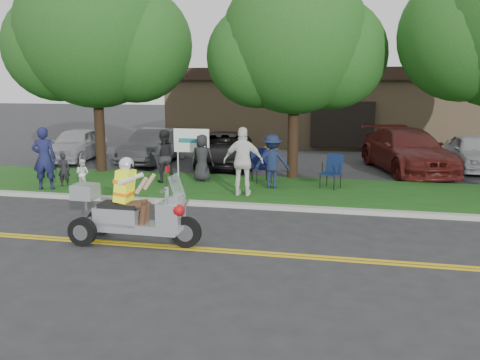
% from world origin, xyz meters
% --- Properties ---
extents(ground, '(120.00, 120.00, 0.00)m').
position_xyz_m(ground, '(0.00, 0.00, 0.00)').
color(ground, '#28282B').
rests_on(ground, ground).
extents(centerline_near, '(60.00, 0.10, 0.01)m').
position_xyz_m(centerline_near, '(0.00, -0.58, 0.01)').
color(centerline_near, gold).
rests_on(centerline_near, ground).
extents(centerline_far, '(60.00, 0.10, 0.01)m').
position_xyz_m(centerline_far, '(0.00, -0.42, 0.01)').
color(centerline_far, gold).
rests_on(centerline_far, ground).
extents(curb, '(60.00, 0.25, 0.12)m').
position_xyz_m(curb, '(0.00, 3.05, 0.06)').
color(curb, '#A8A89E').
rests_on(curb, ground).
extents(grass_verge, '(60.00, 4.00, 0.10)m').
position_xyz_m(grass_verge, '(0.00, 5.20, 0.06)').
color(grass_verge, '#154913').
rests_on(grass_verge, ground).
extents(commercial_building, '(18.00, 8.20, 4.00)m').
position_xyz_m(commercial_building, '(2.00, 18.98, 2.01)').
color(commercial_building, '#9E7F5B').
rests_on(commercial_building, ground).
extents(tree_left, '(6.62, 5.40, 7.78)m').
position_xyz_m(tree_left, '(-6.44, 7.03, 4.85)').
color(tree_left, '#332114').
rests_on(tree_left, ground).
extents(tree_mid, '(5.88, 4.80, 7.05)m').
position_xyz_m(tree_mid, '(0.55, 7.23, 4.43)').
color(tree_mid, '#332114').
rests_on(tree_mid, ground).
extents(business_sign, '(1.25, 0.06, 1.75)m').
position_xyz_m(business_sign, '(-2.90, 6.60, 1.26)').
color(business_sign, silver).
rests_on(business_sign, ground).
extents(trike_scooter, '(2.78, 0.93, 1.82)m').
position_xyz_m(trike_scooter, '(-2.01, -0.41, 0.64)').
color(trike_scooter, black).
rests_on(trike_scooter, ground).
extents(lawn_chair_a, '(0.74, 0.75, 1.04)m').
position_xyz_m(lawn_chair_a, '(1.90, 5.73, 0.69)').
color(lawn_chair_a, black).
rests_on(lawn_chair_a, grass_verge).
extents(lawn_chair_b, '(0.79, 0.80, 1.08)m').
position_xyz_m(lawn_chair_b, '(-0.44, 6.19, 0.71)').
color(lawn_chair_b, black).
rests_on(lawn_chair_b, grass_verge).
extents(spectator_adult_left, '(0.80, 0.65, 1.90)m').
position_xyz_m(spectator_adult_left, '(-6.61, 3.64, 1.06)').
color(spectator_adult_left, '#181B44').
rests_on(spectator_adult_left, grass_verge).
extents(spectator_adult_mid, '(0.96, 0.83, 1.70)m').
position_xyz_m(spectator_adult_mid, '(-3.48, 5.45, 0.96)').
color(spectator_adult_mid, black).
rests_on(spectator_adult_mid, grass_verge).
extents(spectator_adult_right, '(1.18, 0.56, 1.96)m').
position_xyz_m(spectator_adult_right, '(-0.57, 4.11, 1.09)').
color(spectator_adult_right, white).
rests_on(spectator_adult_right, grass_verge).
extents(spectator_chair_a, '(1.10, 0.68, 1.65)m').
position_xyz_m(spectator_chair_a, '(0.09, 5.31, 0.93)').
color(spectator_chair_a, '#161F3D').
rests_on(spectator_chair_a, grass_verge).
extents(spectator_chair_b, '(0.77, 0.51, 1.54)m').
position_xyz_m(spectator_chair_b, '(-2.32, 5.90, 0.87)').
color(spectator_chair_b, black).
rests_on(spectator_chair_b, grass_verge).
extents(child_left, '(0.44, 0.35, 1.04)m').
position_xyz_m(child_left, '(-6.31, 4.18, 0.63)').
color(child_left, black).
rests_on(child_left, grass_verge).
extents(child_right, '(0.47, 0.38, 0.90)m').
position_xyz_m(child_right, '(-5.60, 4.04, 0.56)').
color(child_right, white).
rests_on(child_right, grass_verge).
extents(parked_car_far_left, '(2.16, 4.24, 1.38)m').
position_xyz_m(parked_car_far_left, '(-9.00, 9.60, 0.69)').
color(parked_car_far_left, '#A0A2A7').
rests_on(parked_car_far_left, ground).
extents(parked_car_left, '(1.70, 4.31, 1.40)m').
position_xyz_m(parked_car_left, '(-5.50, 9.73, 0.70)').
color(parked_car_left, '#323235').
rests_on(parked_car_left, ground).
extents(parked_car_mid, '(3.13, 5.14, 1.33)m').
position_xyz_m(parked_car_mid, '(-2.50, 9.67, 0.67)').
color(parked_car_mid, black).
rests_on(parked_car_mid, ground).
extents(parked_car_right, '(3.69, 5.89, 1.59)m').
position_xyz_m(parked_car_right, '(4.50, 9.84, 0.80)').
color(parked_car_right, '#4F1612').
rests_on(parked_car_right, ground).
extents(parked_car_far_right, '(1.74, 4.08, 1.38)m').
position_xyz_m(parked_car_far_right, '(6.99, 10.64, 0.69)').
color(parked_car_far_right, '#A7A9AE').
rests_on(parked_car_far_right, ground).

